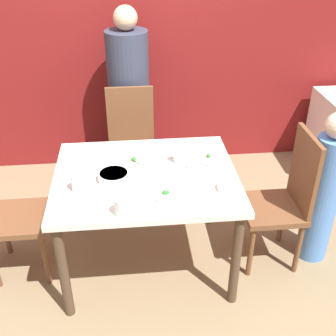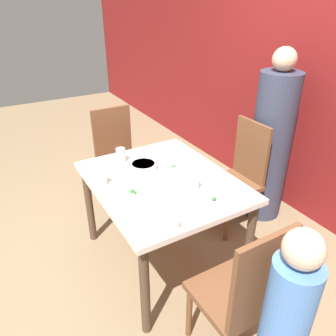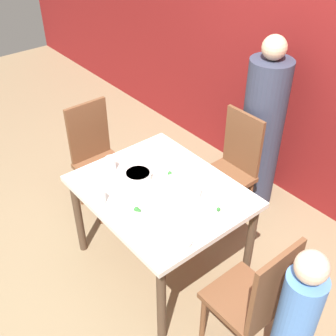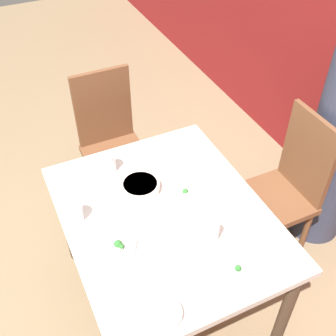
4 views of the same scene
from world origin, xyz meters
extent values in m
plane|color=#847051|center=(0.00, 0.00, 0.00)|extent=(10.00, 10.00, 0.00)
cube|color=maroon|center=(0.00, 1.51, 1.35)|extent=(10.00, 0.06, 2.70)
cube|color=silver|center=(0.00, 0.00, 0.72)|extent=(1.15, 0.94, 0.04)
cylinder|color=#4C3828|center=(-0.52, -0.41, 0.35)|extent=(0.06, 0.06, 0.70)
cylinder|color=#4C3828|center=(0.52, -0.41, 0.35)|extent=(0.06, 0.06, 0.70)
cylinder|color=#4C3828|center=(-0.52, 0.41, 0.35)|extent=(0.06, 0.06, 0.70)
cylinder|color=#4C3828|center=(0.52, 0.41, 0.35)|extent=(0.06, 0.06, 0.70)
cube|color=brown|center=(-0.07, 0.74, 0.43)|extent=(0.40, 0.40, 0.04)
cube|color=brown|center=(-0.07, 0.93, 0.71)|extent=(0.38, 0.03, 0.53)
cylinder|color=brown|center=(-0.24, 0.58, 0.21)|extent=(0.04, 0.04, 0.41)
cylinder|color=brown|center=(0.09, 0.58, 0.21)|extent=(0.04, 0.04, 0.41)
cylinder|color=brown|center=(-0.24, 0.91, 0.21)|extent=(0.04, 0.04, 0.41)
cylinder|color=brown|center=(0.09, 0.91, 0.21)|extent=(0.04, 0.04, 0.41)
cube|color=brown|center=(0.85, -0.03, 0.43)|extent=(0.40, 0.40, 0.04)
cube|color=brown|center=(1.03, -0.03, 0.71)|extent=(0.03, 0.38, 0.53)
cylinder|color=brown|center=(0.68, 0.13, 0.21)|extent=(0.04, 0.04, 0.41)
cylinder|color=brown|center=(0.68, -0.20, 0.21)|extent=(0.04, 0.04, 0.41)
cylinder|color=brown|center=(1.01, 0.13, 0.21)|extent=(0.04, 0.04, 0.41)
cube|color=brown|center=(-0.85, 0.03, 0.43)|extent=(0.40, 0.40, 0.04)
cube|color=brown|center=(-1.03, 0.03, 0.71)|extent=(0.03, 0.38, 0.53)
cylinder|color=brown|center=(-0.68, -0.14, 0.21)|extent=(0.04, 0.04, 0.41)
cylinder|color=brown|center=(-0.68, 0.19, 0.21)|extent=(0.04, 0.04, 0.41)
cylinder|color=brown|center=(-1.01, -0.14, 0.21)|extent=(0.04, 0.04, 0.41)
cylinder|color=brown|center=(-1.01, 0.19, 0.21)|extent=(0.04, 0.04, 0.41)
cylinder|color=#33384C|center=(-0.07, 1.15, 0.68)|extent=(0.35, 0.35, 1.36)
sphere|color=#DBAD89|center=(-0.07, 1.15, 1.46)|extent=(0.19, 0.19, 0.19)
sphere|color=beige|center=(1.19, -0.03, 1.04)|extent=(0.17, 0.17, 0.17)
cylinder|color=silver|center=(-0.20, -0.05, 0.77)|extent=(0.20, 0.20, 0.05)
cylinder|color=#BC5123|center=(-0.20, -0.05, 0.79)|extent=(0.17, 0.17, 0.01)
cylinder|color=white|center=(0.06, -0.32, 0.75)|extent=(0.26, 0.26, 0.02)
ellipsoid|color=white|center=(0.09, -0.30, 0.77)|extent=(0.10, 0.10, 0.02)
sphere|color=#2D702D|center=(0.11, -0.27, 0.77)|extent=(0.03, 0.03, 0.03)
sphere|color=#2D702D|center=(0.10, -0.28, 0.78)|extent=(0.04, 0.04, 0.04)
cylinder|color=white|center=(0.39, 0.07, 0.75)|extent=(0.25, 0.25, 0.02)
ellipsoid|color=white|center=(0.42, 0.07, 0.77)|extent=(0.10, 0.10, 0.02)
cone|color=orange|center=(0.43, 0.07, 0.77)|extent=(0.02, 0.02, 0.03)
sphere|color=#2D702D|center=(0.43, 0.14, 0.77)|extent=(0.03, 0.03, 0.03)
cylinder|color=white|center=(-0.03, 0.14, 0.75)|extent=(0.25, 0.25, 0.02)
ellipsoid|color=white|center=(0.00, 0.14, 0.77)|extent=(0.12, 0.12, 0.02)
cone|color=orange|center=(-0.08, 0.15, 0.77)|extent=(0.02, 0.02, 0.03)
sphere|color=#2D702D|center=(-0.07, 0.14, 0.77)|extent=(0.03, 0.03, 0.03)
cylinder|color=white|center=(0.48, -0.22, 0.76)|extent=(0.13, 0.13, 0.04)
cylinder|color=white|center=(0.48, -0.22, 0.77)|extent=(0.12, 0.12, 0.01)
cylinder|color=silver|center=(0.22, 0.12, 0.80)|extent=(0.06, 0.06, 0.11)
cylinder|color=silver|center=(-0.15, -0.40, 0.79)|extent=(0.08, 0.08, 0.10)
cylinder|color=silver|center=(-0.41, -0.14, 0.79)|extent=(0.07, 0.07, 0.11)
cube|color=white|center=(-0.44, 0.21, 0.74)|extent=(0.14, 0.14, 0.01)
cube|color=silver|center=(0.17, 0.34, 0.74)|extent=(0.18, 0.06, 0.01)
camera|label=1|loc=(-0.08, -2.25, 2.15)|focal=45.00mm
camera|label=2|loc=(1.77, -0.98, 1.92)|focal=35.00mm
camera|label=3|loc=(1.78, -1.40, 2.59)|focal=45.00mm
camera|label=4|loc=(1.22, -0.56, 2.27)|focal=45.00mm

